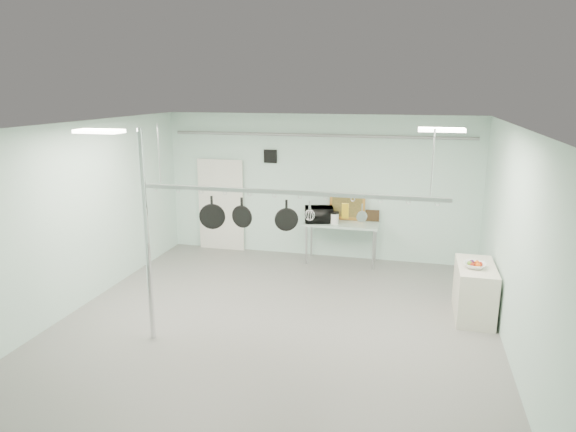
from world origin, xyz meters
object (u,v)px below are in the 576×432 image
(pot_rack, at_px, (287,191))
(microwave, at_px, (319,215))
(chrome_pole, at_px, (147,238))
(fruit_bowl, at_px, (475,265))
(skillet_left, at_px, (212,213))
(skillet_mid, at_px, (242,213))
(prep_table, at_px, (342,226))
(side_cabinet, at_px, (474,291))
(coffee_canister, at_px, (334,219))
(skillet_right, at_px, (286,215))

(pot_rack, distance_m, microwave, 3.45)
(chrome_pole, xyz_separation_m, microwave, (1.81, 4.15, -0.53))
(fruit_bowl, bearing_deg, pot_rack, -161.50)
(fruit_bowl, bearing_deg, skillet_left, -166.79)
(microwave, xyz_separation_m, skillet_mid, (-0.64, -3.25, 0.77))
(prep_table, distance_m, pot_rack, 3.61)
(prep_table, bearing_deg, side_cabinet, -40.79)
(chrome_pole, height_order, prep_table, chrome_pole)
(side_cabinet, distance_m, fruit_bowl, 0.51)
(skillet_left, height_order, skillet_mid, same)
(chrome_pole, distance_m, skillet_mid, 1.49)
(chrome_pole, relative_size, side_cabinet, 2.67)
(coffee_canister, bearing_deg, skillet_right, -94.79)
(skillet_right, bearing_deg, fruit_bowl, -2.67)
(microwave, xyz_separation_m, skillet_left, (-1.14, -3.25, 0.74))
(pot_rack, xyz_separation_m, fruit_bowl, (2.90, 0.97, -1.29))
(pot_rack, bearing_deg, microwave, 91.63)
(skillet_left, distance_m, skillet_right, 1.22)
(chrome_pole, xyz_separation_m, skillet_left, (0.67, 0.90, 0.21))
(skillet_mid, height_order, skillet_right, same)
(skillet_left, bearing_deg, skillet_mid, -13.91)
(chrome_pole, bearing_deg, skillet_mid, 37.63)
(skillet_left, relative_size, skillet_right, 1.14)
(prep_table, distance_m, fruit_bowl, 3.42)
(chrome_pole, bearing_deg, skillet_right, 25.48)
(chrome_pole, distance_m, coffee_canister, 4.64)
(chrome_pole, bearing_deg, coffee_canister, 62.12)
(skillet_mid, xyz_separation_m, skillet_right, (0.72, 0.00, 0.01))
(microwave, bearing_deg, skillet_mid, 65.03)
(prep_table, bearing_deg, coffee_canister, -138.81)
(chrome_pole, relative_size, microwave, 5.28)
(coffee_canister, xyz_separation_m, skillet_left, (-1.49, -3.17, 0.79))
(chrome_pole, bearing_deg, pot_rack, 25.35)
(microwave, distance_m, skillet_left, 3.52)
(prep_table, bearing_deg, skillet_left, -116.33)
(prep_table, relative_size, skillet_mid, 3.25)
(fruit_bowl, bearing_deg, side_cabinet, 69.14)
(skillet_left, bearing_deg, fruit_bowl, -0.70)
(pot_rack, height_order, microwave, pot_rack)
(microwave, xyz_separation_m, skillet_right, (0.08, -3.25, 0.77))
(pot_rack, relative_size, microwave, 7.92)
(microwave, distance_m, coffee_canister, 0.36)
(side_cabinet, height_order, microwave, microwave)
(fruit_bowl, xyz_separation_m, skillet_left, (-4.13, -0.97, 0.87))
(coffee_canister, bearing_deg, skillet_mid, -107.28)
(prep_table, height_order, skillet_right, skillet_right)
(coffee_canister, bearing_deg, prep_table, 41.19)
(skillet_left, bearing_deg, skillet_right, -13.91)
(prep_table, height_order, microwave, microwave)
(skillet_mid, bearing_deg, coffee_canister, 84.03)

